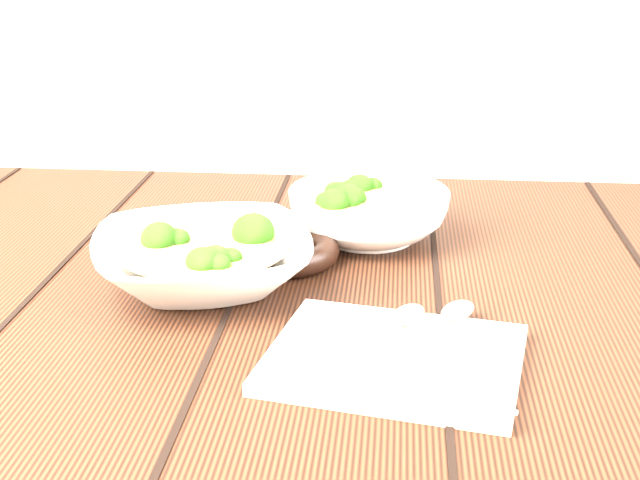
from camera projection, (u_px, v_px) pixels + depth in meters
table at (263, 387)px, 0.95m from camera, size 1.20×0.80×0.75m
soup_bowl_front at (203, 258)px, 0.90m from camera, size 0.27×0.27×0.06m
soup_bowl_back at (369, 212)px, 1.02m from camera, size 0.21×0.21×0.07m
trivet at (285, 250)px, 0.96m from camera, size 0.13×0.13×0.03m
napkin at (394, 359)px, 0.74m from camera, size 0.23×0.21×0.01m
spoon_left at (395, 329)px, 0.78m from camera, size 0.07×0.17×0.01m
spoon_right at (444, 324)px, 0.79m from camera, size 0.08×0.16×0.01m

